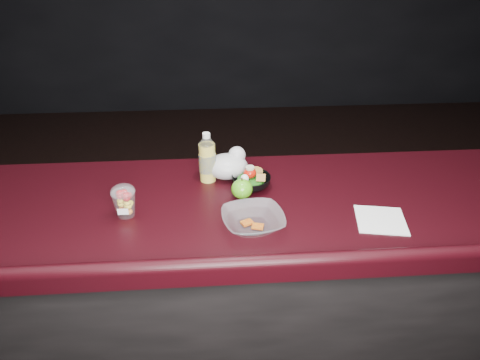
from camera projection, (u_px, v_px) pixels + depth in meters
name	position (u px, v px, depth m)	size (l,w,h in m)	color
counter	(228.00, 305.00, 1.78)	(4.06, 0.71, 1.02)	black
lemonade_bottle	(207.00, 161.00, 1.63)	(0.07, 0.07, 0.20)	yellow
fruit_cup	(124.00, 200.00, 1.43)	(0.08, 0.08, 0.12)	white
green_apple	(242.00, 189.00, 1.54)	(0.08, 0.08, 0.08)	#379110
plastic_bag	(228.00, 165.00, 1.66)	(0.16, 0.13, 0.12)	silver
snack_bowl	(251.00, 181.00, 1.61)	(0.17, 0.17, 0.08)	black
takeout_bowl	(253.00, 221.00, 1.39)	(0.23, 0.23, 0.05)	silver
paper_napkin	(381.00, 220.00, 1.43)	(0.16, 0.16, 0.00)	white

